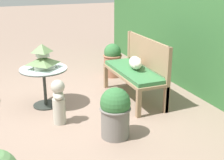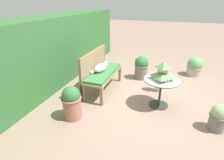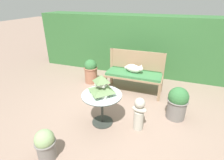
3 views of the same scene
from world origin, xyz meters
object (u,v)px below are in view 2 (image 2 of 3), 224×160
(cat, at_px, (101,68))
(potted_plant_table_near, at_px, (218,118))
(garden_bench, at_px, (103,74))
(potted_plant_table_far, at_px, (141,67))
(garden_bust, at_px, (160,79))
(potted_plant_path_edge, at_px, (195,67))
(pagoda_birdhouse, at_px, (163,72))
(patio_table, at_px, (161,85))
(potted_plant_hedge_corner, at_px, (72,102))

(cat, bearing_deg, potted_plant_table_near, -90.86)
(garden_bench, relative_size, potted_plant_table_far, 2.10)
(garden_bust, xyz_separation_m, potted_plant_path_edge, (1.31, -0.84, -0.07))
(cat, xyz_separation_m, pagoda_birdhouse, (-0.22, -1.36, 0.16))
(cat, relative_size, pagoda_birdhouse, 1.27)
(garden_bench, height_order, garden_bust, garden_bust)
(patio_table, bearing_deg, pagoda_birdhouse, 180.00)
(patio_table, height_order, pagoda_birdhouse, pagoda_birdhouse)
(garden_bench, relative_size, potted_plant_table_near, 2.80)
(garden_bench, distance_m, patio_table, 1.33)
(pagoda_birdhouse, bearing_deg, garden_bench, 79.59)
(potted_plant_hedge_corner, bearing_deg, patio_table, -57.22)
(pagoda_birdhouse, bearing_deg, potted_plant_path_edge, -21.67)
(garden_bust, bearing_deg, pagoda_birdhouse, -166.54)
(patio_table, height_order, potted_plant_hedge_corner, potted_plant_hedge_corner)
(potted_plant_table_near, bearing_deg, cat, 74.22)
(garden_bust, relative_size, potted_plant_path_edge, 1.16)
(pagoda_birdhouse, bearing_deg, garden_bust, 5.63)
(potted_plant_hedge_corner, distance_m, potted_plant_path_edge, 3.63)
(potted_plant_hedge_corner, height_order, potted_plant_path_edge, potted_plant_hedge_corner)
(garden_bench, relative_size, potted_plant_path_edge, 2.52)
(potted_plant_hedge_corner, bearing_deg, garden_bust, -41.39)
(pagoda_birdhouse, relative_size, potted_plant_path_edge, 0.72)
(patio_table, height_order, potted_plant_path_edge, patio_table)
(cat, bearing_deg, potted_plant_table_far, -21.89)
(cat, xyz_separation_m, patio_table, (-0.22, -1.36, -0.12))
(potted_plant_path_edge, bearing_deg, garden_bust, 147.46)
(cat, height_order, patio_table, cat)
(garden_bench, distance_m, potted_plant_table_far, 1.22)
(patio_table, xyz_separation_m, potted_plant_path_edge, (1.95, -0.77, -0.21))
(patio_table, xyz_separation_m, pagoda_birdhouse, (-0.00, 0.00, 0.27))
(pagoda_birdhouse, height_order, potted_plant_table_near, pagoda_birdhouse)
(potted_plant_hedge_corner, distance_m, potted_plant_table_near, 2.46)
(patio_table, bearing_deg, potted_plant_table_near, -114.25)
(cat, distance_m, potted_plant_path_edge, 2.76)
(garden_bust, bearing_deg, potted_plant_hedge_corner, 146.44)
(cat, bearing_deg, garden_bench, -53.31)
(garden_bust, height_order, potted_plant_table_far, potted_plant_table_far)
(patio_table, height_order, garden_bust, garden_bust)
(garden_bust, bearing_deg, cat, 115.53)
(patio_table, distance_m, potted_plant_path_edge, 2.10)
(patio_table, distance_m, potted_plant_table_far, 1.38)
(garden_bust, distance_m, potted_plant_path_edge, 1.55)
(garden_bench, xyz_separation_m, patio_table, (-0.24, -1.31, 0.05))
(cat, relative_size, potted_plant_path_edge, 0.91)
(potted_plant_table_near, bearing_deg, potted_plant_hedge_corner, 101.60)
(potted_plant_table_near, bearing_deg, pagoda_birdhouse, 65.75)
(garden_bench, bearing_deg, potted_plant_hedge_corner, 173.67)
(pagoda_birdhouse, xyz_separation_m, potted_plant_table_far, (1.23, 0.61, -0.41))
(patio_table, bearing_deg, potted_plant_table_far, 26.32)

